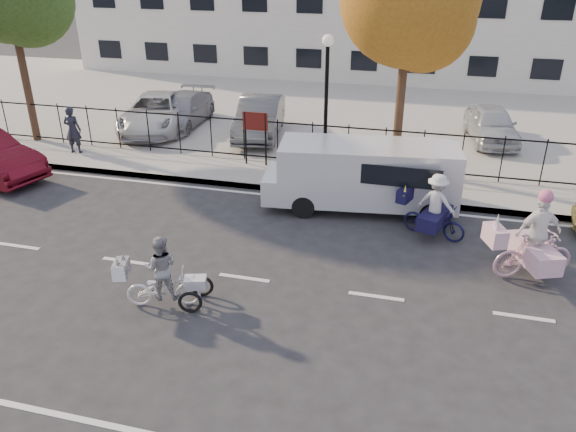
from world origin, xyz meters
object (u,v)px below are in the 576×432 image
(bull_bike, at_px, (434,212))
(lot_car_b, at_px, (156,112))
(zebra_trike, at_px, (163,279))
(unicorn_bike, at_px, (534,246))
(lot_car_d, at_px, (491,124))
(lot_car_a, at_px, (181,110))
(pedestrian, at_px, (73,130))
(white_van, at_px, (364,174))
(lot_car_c, at_px, (260,117))
(lamppost, at_px, (327,80))

(bull_bike, relative_size, lot_car_b, 0.38)
(zebra_trike, height_order, unicorn_bike, unicorn_bike)
(lot_car_d, bearing_deg, lot_car_a, 175.75)
(bull_bike, relative_size, pedestrian, 1.14)
(white_van, distance_m, lot_car_a, 10.23)
(lot_car_b, xyz_separation_m, lot_car_c, (4.27, 0.21, 0.04))
(bull_bike, height_order, lot_car_a, bull_bike)
(lot_car_a, distance_m, lot_car_b, 1.05)
(lot_car_b, relative_size, lot_car_c, 1.13)
(bull_bike, bearing_deg, white_van, 76.79)
(unicorn_bike, distance_m, lot_car_c, 12.15)
(zebra_trike, xyz_separation_m, lot_car_d, (7.25, 12.87, 0.19))
(lot_car_c, distance_m, lot_car_d, 8.78)
(lamppost, xyz_separation_m, lot_car_a, (-6.72, 3.67, -2.33))
(lot_car_c, bearing_deg, pedestrian, -157.62)
(lamppost, height_order, white_van, lamppost)
(lamppost, xyz_separation_m, bull_bike, (3.57, -3.59, -2.42))
(unicorn_bike, relative_size, lot_car_a, 0.50)
(unicorn_bike, distance_m, lot_car_b, 15.46)
(lot_car_c, xyz_separation_m, lot_car_d, (8.65, 1.51, -0.07))
(zebra_trike, xyz_separation_m, white_van, (3.36, 5.92, 0.44))
(unicorn_bike, xyz_separation_m, lot_car_d, (-0.29, 9.74, 0.01))
(lamppost, xyz_separation_m, lot_car_c, (-3.18, 3.13, -2.23))
(zebra_trike, distance_m, lot_car_a, 12.88)
(zebra_trike, xyz_separation_m, lot_car_c, (-1.41, 11.35, 0.26))
(white_van, distance_m, lot_car_c, 7.23)
(lot_car_d, bearing_deg, lamppost, -148.48)
(lamppost, relative_size, lot_car_d, 1.12)
(pedestrian, bearing_deg, lot_car_a, -124.46)
(lamppost, distance_m, bull_bike, 5.62)
(zebra_trike, relative_size, pedestrian, 1.12)
(lamppost, height_order, lot_car_c, lamppost)
(pedestrian, xyz_separation_m, lot_car_d, (14.46, 5.10, -0.18))
(lot_car_a, bearing_deg, lot_car_d, 2.71)
(pedestrian, bearing_deg, lot_car_b, -120.17)
(lot_car_c, bearing_deg, lot_car_a, 162.12)
(bull_bike, distance_m, lot_car_d, 8.46)
(bull_bike, relative_size, lot_car_a, 0.44)
(zebra_trike, bearing_deg, white_van, -45.98)
(pedestrian, bearing_deg, lot_car_d, -166.18)
(lot_car_a, bearing_deg, pedestrian, -120.75)
(bull_bike, height_order, lot_car_d, bull_bike)
(zebra_trike, bearing_deg, lot_car_d, -45.78)
(zebra_trike, relative_size, lot_car_a, 0.43)
(zebra_trike, distance_m, bull_bike, 7.08)
(lot_car_d, bearing_deg, unicorn_bike, -97.11)
(zebra_trike, height_order, lot_car_a, zebra_trike)
(white_van, relative_size, pedestrian, 3.34)
(lamppost, height_order, unicorn_bike, lamppost)
(white_van, height_order, lot_car_c, white_van)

